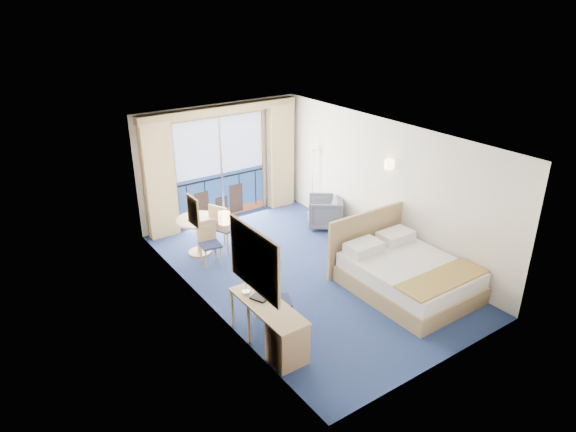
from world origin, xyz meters
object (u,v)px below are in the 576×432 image
at_px(nightstand, 375,237).
at_px(floor_lamp, 313,164).
at_px(bed, 405,274).
at_px(armchair, 325,212).
at_px(desk_chair, 273,297).
at_px(round_table, 198,227).
at_px(desk, 283,336).
at_px(table_chair_b, 209,240).
at_px(table_chair_a, 222,225).

height_order(nightstand, floor_lamp, floor_lamp).
xyz_separation_m(bed, armchair, (0.53, 2.96, 0.02)).
xyz_separation_m(desk_chair, round_table, (0.13, 2.96, 0.06)).
relative_size(armchair, desk_chair, 0.84).
height_order(bed, floor_lamp, floor_lamp).
height_order(nightstand, armchair, armchair).
bearing_deg(desk, floor_lamp, 48.27).
bearing_deg(floor_lamp, armchair, -104.71).
bearing_deg(nightstand, table_chair_b, 153.70).
distance_m(floor_lamp, desk, 5.45).
relative_size(bed, round_table, 2.61).
distance_m(desk_chair, table_chair_b, 2.47).
xyz_separation_m(armchair, table_chair_b, (-2.94, -0.05, 0.14)).
relative_size(floor_lamp, round_table, 1.95).
xyz_separation_m(bed, round_table, (-2.41, 3.41, 0.25)).
distance_m(bed, floor_lamp, 3.89).
xyz_separation_m(bed, desk_chair, (-2.53, 0.45, 0.19)).
distance_m(desk, table_chair_b, 3.26).
relative_size(floor_lamp, table_chair_a, 1.59).
relative_size(floor_lamp, desk_chair, 1.80).
height_order(floor_lamp, desk_chair, floor_lamp).
bearing_deg(table_chair_b, table_chair_a, 39.61).
distance_m(bed, nightstand, 1.55).
height_order(desk_chair, table_chair_a, table_chair_a).
bearing_deg(desk, desk_chair, 66.63).
xyz_separation_m(bed, desk, (-2.86, -0.31, 0.06)).
distance_m(nightstand, round_table, 3.64).
distance_m(armchair, table_chair_a, 2.51).
relative_size(round_table, table_chair_b, 0.97).
height_order(nightstand, desk, desk).
bearing_deg(armchair, desk, -7.90).
height_order(armchair, floor_lamp, floor_lamp).
height_order(desk_chair, table_chair_b, desk_chair).
distance_m(armchair, desk_chair, 3.97).
bearing_deg(table_chair_b, nightstand, -18.73).
bearing_deg(table_chair_a, nightstand, -149.42).
bearing_deg(table_chair_a, floor_lamp, -104.06).
bearing_deg(desk_chair, table_chair_a, 12.56).
height_order(bed, round_table, bed).
bearing_deg(armchair, bed, 28.01).
bearing_deg(desk, nightstand, 26.33).
height_order(round_table, table_chair_b, table_chair_b).
distance_m(armchair, desk, 4.71).
bearing_deg(table_chair_a, bed, -173.26).
height_order(bed, table_chair_a, bed).
bearing_deg(round_table, table_chair_a, -24.04).
distance_m(floor_lamp, round_table, 3.22).
height_order(desk, table_chair_b, table_chair_b).
xyz_separation_m(floor_lamp, table_chair_b, (-3.14, -0.79, -0.76)).
relative_size(table_chair_a, table_chair_b, 1.19).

